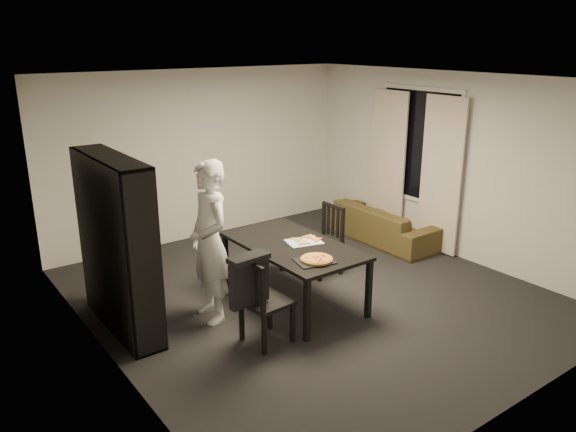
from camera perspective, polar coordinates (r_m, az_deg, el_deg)
room at (r=6.55m, az=2.57°, el=2.34°), size 5.01×5.51×2.61m
window_pane at (r=8.63m, az=13.12°, el=7.01°), size 0.02×1.40×1.60m
window_frame at (r=8.62m, az=13.10°, el=7.01°), size 0.03×1.52×1.72m
curtain_left at (r=8.31m, az=15.26°, el=3.98°), size 0.03×0.70×2.25m
curtain_right at (r=8.98m, az=10.10°, el=5.32°), size 0.03×0.70×2.25m
bookshelf at (r=6.17m, az=-16.97°, el=-2.84°), size 0.35×1.50×1.90m
dining_table at (r=6.58m, az=0.52°, el=-3.40°), size 0.98×1.76×0.73m
chair_left at (r=5.72m, az=-2.89°, el=-8.18°), size 0.47×0.47×0.94m
chair_right at (r=7.48m, az=3.97°, el=-1.90°), size 0.44×0.44×0.93m
draped_jacket at (r=5.55m, az=-3.98°, el=-6.31°), size 0.44×0.22×0.52m
person at (r=6.16m, az=-7.96°, el=-2.65°), size 0.49×0.70×1.82m
baking_tray at (r=6.06m, az=2.69°, el=-4.58°), size 0.46×0.40×0.01m
pepperoni_pizza at (r=6.06m, az=2.92°, el=-4.38°), size 0.35×0.35×0.03m
kitchen_towel at (r=6.62m, az=1.63°, el=-2.63°), size 0.46×0.39×0.01m
pizza_slices at (r=6.66m, az=1.85°, el=-2.41°), size 0.44×0.40×0.01m
sofa at (r=8.83m, az=9.49°, el=-0.73°), size 0.74×1.90×0.55m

